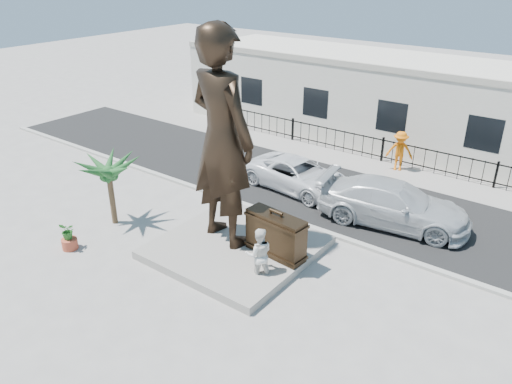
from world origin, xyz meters
TOP-DOWN VIEW (x-y plane):
  - ground at (0.00, 0.00)m, footprint 100.00×100.00m
  - street at (0.00, 8.00)m, footprint 40.00×7.00m
  - curb at (0.00, 4.50)m, footprint 40.00×0.25m
  - far_sidewalk at (0.00, 12.00)m, footprint 40.00×2.50m
  - plinth at (-0.50, 1.50)m, footprint 5.20×5.20m
  - fence at (0.00, 12.80)m, footprint 22.00×0.10m
  - building at (0.00, 17.00)m, footprint 28.00×7.00m
  - statue at (-1.14, 1.63)m, footprint 3.05×2.29m
  - suitcase at (1.01, 1.77)m, footprint 2.22×0.89m
  - tourist at (1.16, 0.61)m, footprint 1.14×1.13m
  - car_white at (-1.60, 7.27)m, footprint 5.28×2.85m
  - car_silver at (3.11, 6.80)m, footprint 6.18×3.31m
  - worker at (1.14, 12.17)m, footprint 1.45×1.10m
  - palm_tree at (-5.71, 0.24)m, footprint 1.80×1.80m
  - planter at (-5.42, -2.01)m, footprint 0.56×0.56m
  - shrub at (-5.42, -2.01)m, footprint 0.71×0.67m

SIDE VIEW (x-z plane):
  - ground at x=0.00m, z-range 0.00..0.00m
  - palm_tree at x=-5.71m, z-range -1.60..1.60m
  - street at x=0.00m, z-range 0.00..0.01m
  - far_sidewalk at x=0.00m, z-range 0.00..0.02m
  - curb at x=0.00m, z-range 0.00..0.12m
  - plinth at x=-0.50m, z-range 0.00..0.30m
  - planter at x=-5.42m, z-range 0.00..0.40m
  - fence at x=0.00m, z-range 0.00..1.20m
  - car_white at x=-1.60m, z-range 0.01..1.42m
  - shrub at x=-5.42m, z-range 0.40..1.04m
  - car_silver at x=3.11m, z-range 0.01..1.71m
  - tourist at x=1.16m, z-range 0.00..1.86m
  - worker at x=1.14m, z-range 0.02..2.00m
  - suitcase at x=1.01m, z-range 0.30..1.82m
  - building at x=0.00m, z-range 0.00..4.40m
  - statue at x=-1.14m, z-range 0.30..7.88m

